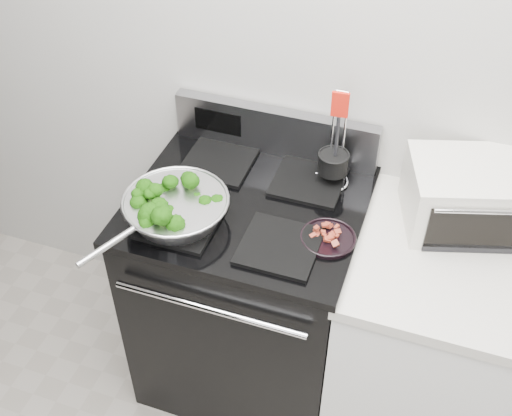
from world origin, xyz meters
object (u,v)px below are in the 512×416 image
at_px(gas_range, 248,291).
at_px(utensil_holder, 333,168).
at_px(bacon_plate, 328,236).
at_px(toaster_oven, 468,196).
at_px(skillet, 176,207).

bearing_deg(gas_range, utensil_holder, 37.95).
bearing_deg(bacon_plate, utensil_holder, 102.06).
height_order(utensil_holder, toaster_oven, utensil_holder).
distance_m(skillet, toaster_oven, 0.95).
xyz_separation_m(skillet, toaster_oven, (0.89, 0.34, 0.03)).
bearing_deg(utensil_holder, bacon_plate, -82.00).
height_order(bacon_plate, utensil_holder, utensil_holder).
bearing_deg(skillet, gas_range, 64.23).
distance_m(skillet, bacon_plate, 0.50).
distance_m(utensil_holder, toaster_oven, 0.46).
relative_size(bacon_plate, toaster_oven, 0.39).
xyz_separation_m(skillet, utensil_holder, (0.43, 0.35, 0.01)).
height_order(skillet, toaster_oven, toaster_oven).
relative_size(skillet, toaster_oven, 1.16).
relative_size(skillet, utensil_holder, 1.41).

